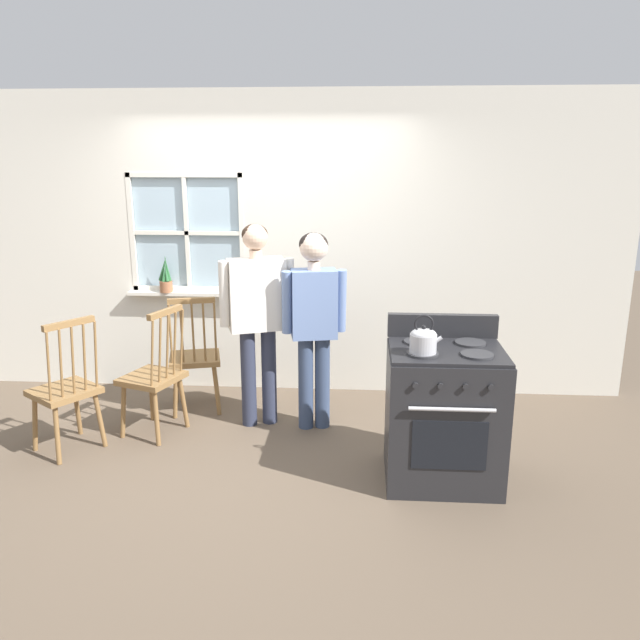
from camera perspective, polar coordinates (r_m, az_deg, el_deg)
name	(u,v)px	position (r m, az deg, el deg)	size (l,w,h in m)	color
ground_plane	(247,454)	(4.75, -6.67, -12.08)	(16.00, 16.00, 0.00)	brown
wall_back	(275,247)	(5.67, -4.18, 6.69)	(6.40, 0.16, 2.70)	silver
chair_by_window	(195,359)	(5.43, -11.38, -3.50)	(0.51, 0.49, 1.03)	olive
chair_near_wall	(154,378)	(5.05, -14.92, -5.13)	(0.52, 0.53, 1.03)	olive
chair_center_cluster	(66,392)	(4.97, -22.21, -6.07)	(0.57, 0.57, 1.03)	olive
person_elderly_left	(257,306)	(4.93, -5.78, 1.27)	(0.59, 0.35, 1.64)	#2D3347
person_teen_center	(314,312)	(4.84, -0.56, 0.77)	(0.51, 0.27, 1.58)	#384766
stove	(444,413)	(4.30, 11.23, -8.36)	(0.75, 0.68, 1.08)	#232326
kettle	(423,339)	(3.97, 9.44, -1.77)	(0.21, 0.17, 0.25)	#B7B7BC
potted_plant	(166,279)	(5.86, -13.92, 3.64)	(0.13, 0.12, 0.34)	#935B3D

